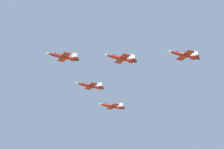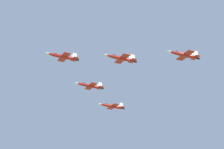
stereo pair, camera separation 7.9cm
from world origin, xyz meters
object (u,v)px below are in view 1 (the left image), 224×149
object	(u,v)px
jet_right_outer	(112,106)
jet_left_wingman	(121,58)
jet_lead	(63,56)
jet_left_outer	(184,55)
jet_right_wingman	(90,86)

from	to	relation	value
jet_right_outer	jet_left_wingman	bearing A→B (deg)	67.87
jet_lead	jet_right_outer	xyz separation A→B (m)	(45.51, -11.60, -5.16)
jet_lead	jet_right_outer	bearing A→B (deg)	-139.70
jet_left_outer	jet_right_wingman	bearing A→B (deg)	-67.71
jet_lead	jet_left_outer	world-z (taller)	jet_lead
jet_left_wingman	jet_left_outer	world-z (taller)	jet_left_wingman
jet_lead	jet_left_wingman	world-z (taller)	jet_lead
jet_right_wingman	jet_right_outer	distance (m)	23.54
jet_left_wingman	jet_right_wingman	distance (m)	30.42
jet_right_outer	jet_left_outer	bearing A→B (deg)	89.28
jet_left_wingman	jet_right_outer	bearing A→B (deg)	-111.04
jet_lead	jet_left_wingman	bearing A→B (deg)	139.57
jet_right_wingman	jet_left_outer	bearing A→B (deg)	110.55
jet_left_wingman	jet_right_wingman	world-z (taller)	jet_right_wingman
jet_left_wingman	jet_right_wingman	size ratio (longest dim) A/B	1.02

